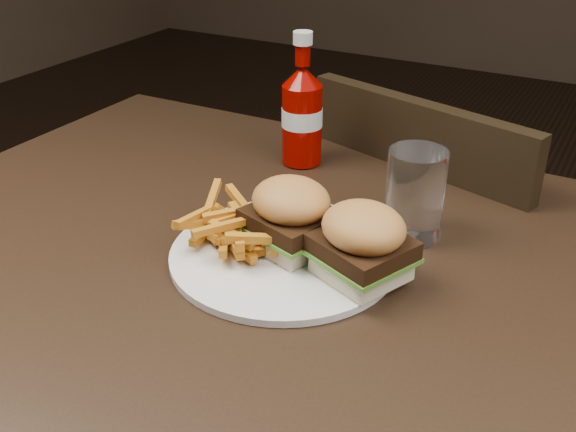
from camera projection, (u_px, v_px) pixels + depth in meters
The scene contains 8 objects.
dining_table at pixel (331, 297), 0.74m from camera, with size 1.20×0.80×0.04m, color black.
chair_far at pixel (456, 297), 1.25m from camera, with size 0.39×0.39×0.04m, color black.
plate at pixel (284, 254), 0.77m from camera, with size 0.26×0.26×0.01m, color white.
sandwich_half_a at pixel (291, 238), 0.77m from camera, with size 0.08×0.08×0.02m, color beige.
sandwich_half_b at pixel (361, 267), 0.71m from camera, with size 0.08×0.08×0.02m, color beige.
fries_pile at pixel (242, 224), 0.77m from camera, with size 0.12×0.12×0.05m, color #BC7C2A, non-canonical shape.
ketchup_bottle at pixel (302, 124), 0.98m from camera, with size 0.06×0.06×0.12m, color #800300.
tumbler at pixel (415, 194), 0.79m from camera, with size 0.07×0.07×0.11m, color white.
Camera 1 is at (0.25, -0.55, 1.16)m, focal length 42.00 mm.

